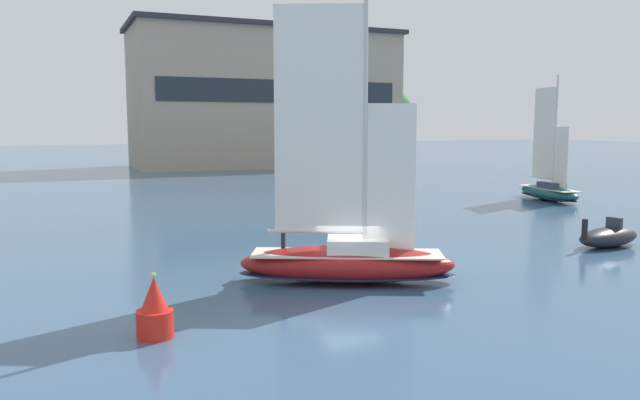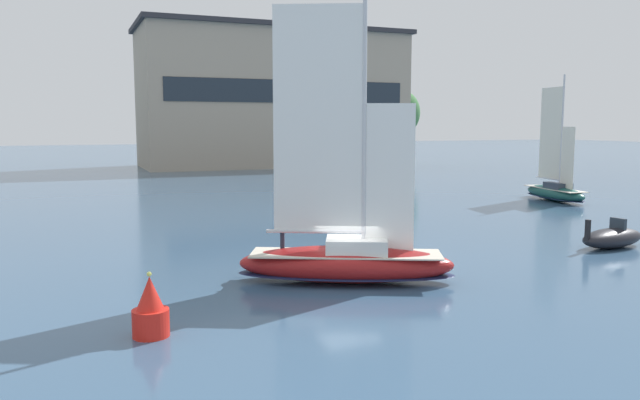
{
  "view_description": "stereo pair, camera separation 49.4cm",
  "coord_description": "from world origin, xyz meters",
  "px_view_note": "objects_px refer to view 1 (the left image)",
  "views": [
    {
      "loc": [
        -11.65,
        -24.21,
        6.91
      ],
      "look_at": [
        0.0,
        3.0,
        3.31
      ],
      "focal_mm": 35.0,
      "sensor_mm": 36.0,
      "label": 1
    },
    {
      "loc": [
        -11.2,
        -24.4,
        6.91
      ],
      "look_at": [
        0.0,
        3.0,
        3.31
      ],
      "focal_mm": 35.0,
      "sensor_mm": 36.0,
      "label": 2
    }
  ],
  "objects_px": {
    "tree_shore_left": "(395,113)",
    "channel_buoy": "(155,312)",
    "motor_tender": "(608,237)",
    "sailboat_moored_mid_channel": "(549,190)",
    "sailboat_main": "(347,259)"
  },
  "relations": [
    {
      "from": "channel_buoy",
      "to": "motor_tender",
      "type": "bearing_deg",
      "value": 11.67
    },
    {
      "from": "motor_tender",
      "to": "channel_buoy",
      "type": "relative_size",
      "value": 2.21
    },
    {
      "from": "tree_shore_left",
      "to": "sailboat_main",
      "type": "relative_size",
      "value": 0.97
    },
    {
      "from": "tree_shore_left",
      "to": "motor_tender",
      "type": "relative_size",
      "value": 2.65
    },
    {
      "from": "channel_buoy",
      "to": "sailboat_moored_mid_channel",
      "type": "bearing_deg",
      "value": 31.37
    },
    {
      "from": "motor_tender",
      "to": "channel_buoy",
      "type": "distance_m",
      "value": 26.5
    },
    {
      "from": "tree_shore_left",
      "to": "channel_buoy",
      "type": "xyz_separation_m",
      "value": [
        -52.86,
        -76.37,
        -8.03
      ]
    },
    {
      "from": "tree_shore_left",
      "to": "motor_tender",
      "type": "bearing_deg",
      "value": -110.75
    },
    {
      "from": "sailboat_main",
      "to": "channel_buoy",
      "type": "height_order",
      "value": "sailboat_main"
    },
    {
      "from": "tree_shore_left",
      "to": "sailboat_moored_mid_channel",
      "type": "distance_m",
      "value": 55.24
    },
    {
      "from": "sailboat_moored_mid_channel",
      "to": "channel_buoy",
      "type": "height_order",
      "value": "sailboat_moored_mid_channel"
    },
    {
      "from": "sailboat_main",
      "to": "sailboat_moored_mid_channel",
      "type": "distance_m",
      "value": 35.66
    },
    {
      "from": "motor_tender",
      "to": "sailboat_moored_mid_channel",
      "type": "bearing_deg",
      "value": 55.06
    },
    {
      "from": "sailboat_moored_mid_channel",
      "to": "tree_shore_left",
      "type": "bearing_deg",
      "value": 74.97
    },
    {
      "from": "tree_shore_left",
      "to": "motor_tender",
      "type": "xyz_separation_m",
      "value": [
        -26.91,
        -71.01,
        -8.32
      ]
    }
  ]
}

